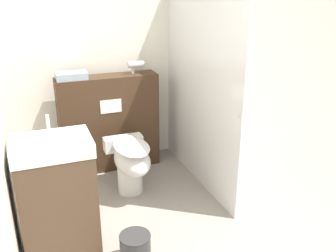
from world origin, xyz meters
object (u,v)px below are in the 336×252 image
(hair_drier, at_px, (136,65))
(waste_bin, at_px, (135,249))
(toilet, at_px, (131,162))
(sink_vanity, at_px, (58,197))

(hair_drier, distance_m, waste_bin, 1.97)
(toilet, relative_size, waste_bin, 2.69)
(toilet, distance_m, hair_drier, 1.06)
(hair_drier, bearing_deg, waste_bin, -107.87)
(toilet, height_order, hair_drier, hair_drier)
(toilet, xyz_separation_m, hair_drier, (0.28, 0.65, 0.79))
(waste_bin, bearing_deg, sink_vanity, 143.80)
(sink_vanity, xyz_separation_m, waste_bin, (0.48, -0.35, -0.34))
(sink_vanity, distance_m, hair_drier, 1.74)
(hair_drier, bearing_deg, toilet, -113.03)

